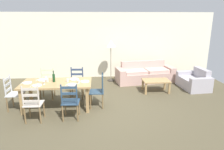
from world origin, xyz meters
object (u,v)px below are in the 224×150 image
at_px(dining_chair_far_right, 77,83).
at_px(wine_bottle, 54,78).
at_px(standing_lamp, 111,46).
at_px(armchair_upholstered, 195,82).
at_px(coffee_cup_secondary, 47,80).
at_px(dining_chair_head_west, 13,93).
at_px(coffee_cup_primary, 67,80).
at_px(wine_glass_near_left, 44,80).
at_px(wine_glass_far_left, 46,77).
at_px(dining_chair_near_left, 33,103).
at_px(coffee_table, 156,82).
at_px(wine_glass_near_right, 78,79).
at_px(couch, 145,74).
at_px(dining_chair_near_right, 70,102).
at_px(dining_chair_head_east, 98,91).
at_px(dining_table, 57,85).
at_px(dining_chair_far_left, 47,84).

relative_size(dining_chair_far_right, wine_bottle, 3.04).
xyz_separation_m(dining_chair_far_right, standing_lamp, (1.20, 1.69, 0.93)).
bearing_deg(armchair_upholstered, coffee_cup_secondary, -165.68).
bearing_deg(dining_chair_head_west, armchair_upholstered, 12.92).
bearing_deg(coffee_cup_secondary, coffee_cup_primary, -4.98).
xyz_separation_m(wine_glass_near_left, wine_glass_far_left, (0.00, 0.29, 0.00)).
bearing_deg(dining_chair_far_right, wine_bottle, -127.50).
bearing_deg(wine_glass_near_left, dining_chair_head_west, 172.22).
distance_m(dining_chair_near_left, coffee_table, 4.01).
height_order(coffee_table, standing_lamp, standing_lamp).
distance_m(coffee_cup_secondary, standing_lamp, 3.14).
bearing_deg(wine_glass_near_left, dining_chair_near_left, -101.63).
bearing_deg(wine_glass_near_right, standing_lamp, 67.48).
bearing_deg(couch, dining_chair_far_right, -149.46).
bearing_deg(armchair_upholstered, dining_chair_near_right, -154.01).
height_order(dining_chair_head_east, coffee_cup_secondary, dining_chair_head_east).
xyz_separation_m(coffee_cup_primary, couch, (2.72, 2.26, -0.50)).
height_order(dining_chair_head_east, coffee_cup_primary, dining_chair_head_east).
xyz_separation_m(dining_chair_head_west, coffee_cup_primary, (1.48, 0.04, 0.32)).
height_order(dining_chair_head_east, wine_glass_far_left, dining_chair_head_east).
distance_m(dining_chair_head_east, coffee_cup_secondary, 1.44).
bearing_deg(dining_chair_head_west, dining_chair_near_left, -45.22).
bearing_deg(wine_glass_near_left, coffee_table, 19.30).
relative_size(dining_table, dining_chair_near_right, 1.98).
bearing_deg(dining_chair_far_right, armchair_upholstered, 7.40).
relative_size(wine_glass_near_left, standing_lamp, 0.10).
distance_m(couch, armchair_upholstered, 1.89).
bearing_deg(dining_chair_far_right, wine_glass_far_left, -141.10).
relative_size(dining_chair_head_west, coffee_table, 1.07).
xyz_separation_m(dining_chair_near_left, dining_chair_far_right, (0.91, 1.55, 0.00)).
height_order(dining_table, dining_chair_far_right, dining_chair_far_right).
height_order(coffee_table, armchair_upholstered, armchair_upholstered).
height_order(dining_chair_head_west, dining_chair_head_east, same).
bearing_deg(dining_chair_head_east, dining_chair_near_left, -153.92).
bearing_deg(coffee_table, dining_chair_head_east, -151.83).
xyz_separation_m(dining_table, dining_chair_near_left, (-0.43, -0.78, -0.19)).
bearing_deg(dining_chair_head_east, couch, 50.55).
bearing_deg(dining_chair_head_west, coffee_cup_primary, 1.45).
distance_m(wine_bottle, standing_lamp, 3.02).
bearing_deg(dining_table, coffee_table, 18.64).
distance_m(wine_glass_far_left, coffee_cup_secondary, 0.12).
relative_size(dining_chair_near_left, dining_chair_head_west, 1.00).
relative_size(dining_chair_near_left, coffee_table, 1.07).
distance_m(wine_glass_near_left, couch, 4.15).
height_order(dining_chair_near_right, dining_chair_far_left, same).
distance_m(dining_chair_head_east, wine_bottle, 1.28).
bearing_deg(dining_chair_head_east, wine_bottle, 177.38).
height_order(dining_chair_near_left, dining_chair_near_right, same).
bearing_deg(coffee_cup_primary, wine_glass_far_left, 167.81).
distance_m(dining_chair_far_right, couch, 2.96).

